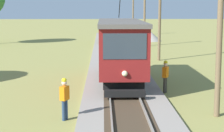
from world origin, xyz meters
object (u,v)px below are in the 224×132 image
at_px(utility_pole_far, 145,15).
at_px(second_worker, 165,75).
at_px(freight_car, 111,31).
at_px(utility_pole_distant, 133,14).
at_px(gravel_pile, 151,36).
at_px(track_worker, 65,97).
at_px(red_tram, 121,48).
at_px(utility_pole_mid, 160,19).
at_px(utility_pole_near_tram, 220,27).

xyz_separation_m(utility_pole_far, second_worker, (-1.49, -22.68, -2.68)).
relative_size(freight_car, utility_pole_far, 0.73).
relative_size(utility_pole_distant, gravel_pile, 2.25).
relative_size(freight_car, track_worker, 2.91).
xyz_separation_m(red_tram, gravel_pile, (5.42, 26.77, -1.55)).
relative_size(utility_pole_mid, track_worker, 3.88).
relative_size(red_tram, utility_pole_mid, 1.23).
distance_m(freight_car, utility_pole_distant, 13.04).
bearing_deg(utility_pole_mid, utility_pole_near_tram, -90.00).
bearing_deg(freight_car, second_worker, -84.88).
height_order(utility_pole_mid, track_worker, utility_pole_mid).
relative_size(red_tram, utility_pole_distant, 1.27).
distance_m(utility_pole_near_tram, gravel_pile, 33.11).
height_order(freight_car, utility_pole_far, utility_pole_far).
bearing_deg(gravel_pile, utility_pole_far, -104.49).
distance_m(utility_pole_mid, gravel_pile, 17.59).
xyz_separation_m(track_worker, second_worker, (4.97, 4.54, 0.00)).
bearing_deg(red_tram, second_worker, -42.12).
height_order(gravel_pile, second_worker, second_worker).
height_order(utility_pole_mid, gravel_pile, utility_pole_mid).
distance_m(utility_pole_near_tram, utility_pole_distant, 42.40).
distance_m(red_tram, track_worker, 7.25).
bearing_deg(utility_pole_mid, utility_pole_distant, 90.00).
distance_m(track_worker, second_worker, 6.73).
relative_size(freight_car, utility_pole_near_tram, 0.70).
xyz_separation_m(freight_car, utility_pole_far, (3.83, -3.36, 2.11)).
distance_m(utility_pole_mid, utility_pole_far, 11.07).
distance_m(red_tram, utility_pole_mid, 10.33).
relative_size(red_tram, utility_pole_near_tram, 1.15).
distance_m(red_tram, utility_pole_near_tram, 7.42).
xyz_separation_m(freight_car, track_worker, (-2.64, -30.58, -0.57)).
bearing_deg(track_worker, gravel_pile, 105.36).
relative_size(utility_pole_near_tram, utility_pole_far, 1.04).
bearing_deg(utility_pole_mid, freight_car, 104.85).
bearing_deg(freight_car, utility_pole_far, -41.32).
xyz_separation_m(red_tram, second_worker, (2.33, -2.11, -1.21)).
distance_m(utility_pole_near_tram, utility_pole_mid, 15.65).
xyz_separation_m(freight_car, utility_pole_near_tram, (3.83, -30.09, 2.26)).
height_order(freight_car, utility_pole_mid, utility_pole_mid).
height_order(freight_car, second_worker, freight_car).
bearing_deg(gravel_pile, freight_car, -152.44).
height_order(red_tram, freight_car, red_tram).
height_order(freight_car, gravel_pile, freight_car).
height_order(gravel_pile, track_worker, track_worker).
xyz_separation_m(freight_car, utility_pole_distant, (3.83, 12.32, 1.91)).
distance_m(gravel_pile, second_worker, 29.04).
bearing_deg(utility_pole_mid, red_tram, -111.92).
xyz_separation_m(red_tram, utility_pole_near_tram, (3.82, -6.15, 1.63)).
height_order(freight_car, utility_pole_distant, utility_pole_distant).
bearing_deg(utility_pole_far, utility_pole_distant, 90.00).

